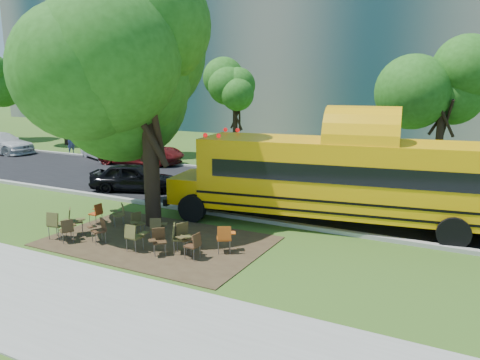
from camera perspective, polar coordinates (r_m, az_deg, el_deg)
The scene contains 34 objects.
ground at distance 16.41m, azimuth -11.75°, elevation -6.30°, with size 160.00×160.00×0.00m, color #32551A.
sidewalk at distance 13.20m, azimuth -25.88°, elevation -11.81°, with size 60.00×4.00×0.04m, color gray.
dirt_patch at distance 15.44m, azimuth -10.03°, elevation -7.35°, with size 7.00×4.50×0.03m, color #382819.
asphalt_road at distance 22.03m, azimuth -0.19°, elevation -1.28°, with size 80.00×8.00×0.04m, color black.
kerb_near at distance 18.69m, azimuth -5.94°, elevation -3.62°, with size 80.00×0.25×0.14m, color gray.
kerb_far at distance 25.64m, azimuth 4.09°, elevation 0.69°, with size 80.00×0.25×0.14m, color gray.
building_main at distance 51.57m, azimuth 7.39°, elevation 18.49°, with size 38.00×16.00×22.00m, color slate.
building_left at distance 70.92m, azimuth -15.65°, elevation 15.55°, with size 26.00×14.00×20.00m, color slate.
bg_tree_0 at distance 33.29m, azimuth -14.02°, elevation 10.77°, with size 5.20×5.20×7.18m.
bg_tree_1 at distance 40.35m, azimuth -20.88°, elevation 11.67°, with size 6.00×6.00×8.40m.
bg_tree_2 at distance 31.75m, azimuth -0.60°, elevation 10.43°, with size 4.80×4.80×6.62m.
bg_tree_3 at distance 26.04m, azimuth 23.66°, elevation 10.90°, with size 5.60×5.60×7.84m.
main_tree at distance 16.37m, azimuth -11.17°, elevation 12.29°, with size 7.20×7.20×8.84m.
school_bus at distance 16.72m, azimuth 14.01°, elevation 0.22°, with size 12.76×4.55×3.06m.
chair_0 at distance 16.32m, azimuth -21.49°, elevation -4.85°, with size 0.64×0.65×0.95m.
chair_1 at distance 16.56m, azimuth -19.57°, elevation -4.48°, with size 0.81×0.64×0.94m.
chair_2 at distance 15.91m, azimuth -20.29°, elevation -5.54°, with size 0.53×0.67×0.80m.
chair_3 at distance 15.57m, azimuth -16.75°, elevation -5.64°, with size 0.67×0.52×0.81m.
chair_4 at distance 14.50m, azimuth -12.80°, elevation -6.54°, with size 0.57×0.52×0.88m.
chair_5 at distance 14.14m, azimuth -9.93°, elevation -7.08°, with size 0.55×0.70×0.81m.
chair_6 at distance 13.66m, azimuth -5.62°, elevation -7.66°, with size 0.47×0.53×0.81m.
chair_7 at distance 14.10m, azimuth -7.55°, elevation -6.74°, with size 0.78×0.62×0.93m.
chair_8 at distance 17.59m, azimuth -17.06°, elevation -3.70°, with size 0.46×0.50×0.78m.
chair_9 at distance 17.19m, azimuth -14.45°, elevation -3.84°, with size 0.70×0.55×0.81m.
chair_10 at distance 16.09m, azimuth -12.45°, elevation -4.93°, with size 0.50×0.63×0.77m.
chair_11 at distance 15.38m, azimuth -10.08°, elevation -5.58°, with size 0.53×0.63×0.79m.
chair_12 at distance 14.15m, azimuth -6.87°, elevation -6.66°, with size 0.58×0.74×0.93m.
chair_13 at distance 14.03m, azimuth -1.85°, elevation -6.86°, with size 0.59×0.73×0.88m.
black_car at distance 22.37m, azimuth -12.89°, elevation 0.31°, with size 1.58×3.92×1.34m, color black.
bg_car_silver at distance 32.04m, azimuth -16.42°, elevation 3.62°, with size 1.44×4.14×1.36m, color #9F9FA4.
bg_car_white at distance 37.29m, azimuth -27.11°, elevation 4.01°, with size 2.10×5.18×1.50m, color silver.
bg_car_red at distance 29.67m, azimuth -11.87°, elevation 3.32°, with size 2.45×5.31×1.48m, color #530E0F.
pedestrian_a at distance 35.20m, azimuth -19.88°, elevation 4.35°, with size 0.61×0.40×1.67m, color navy.
pedestrian_b at distance 38.28m, azimuth -18.29°, elevation 5.09°, with size 0.85×0.66×1.75m, color #7E5E4C.
Camera 1 is at (10.01, -11.96, 5.08)m, focal length 35.00 mm.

